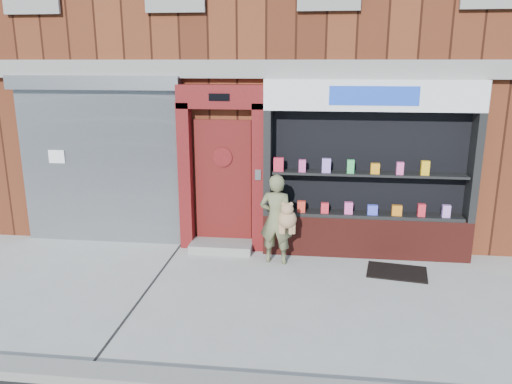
# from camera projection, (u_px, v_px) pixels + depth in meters

# --- Properties ---
(ground) EXTENTS (80.00, 80.00, 0.00)m
(ground) POSITION_uv_depth(u_px,v_px,m) (251.00, 295.00, 7.20)
(ground) COLOR #9E9E99
(ground) RESTS_ON ground
(building) EXTENTS (12.00, 8.16, 8.00)m
(building) POSITION_uv_depth(u_px,v_px,m) (283.00, 30.00, 11.94)
(building) COLOR #4B1F11
(building) RESTS_ON ground
(shutter_bay) EXTENTS (3.10, 0.30, 3.04)m
(shutter_bay) POSITION_uv_depth(u_px,v_px,m) (99.00, 151.00, 8.96)
(shutter_bay) COLOR gray
(shutter_bay) RESTS_ON ground
(red_door_bay) EXTENTS (1.52, 0.58, 2.90)m
(red_door_bay) POSITION_uv_depth(u_px,v_px,m) (222.00, 169.00, 8.70)
(red_door_bay) COLOR #500D0F
(red_door_bay) RESTS_ON ground
(pharmacy_bay) EXTENTS (3.50, 0.41, 3.00)m
(pharmacy_bay) POSITION_uv_depth(u_px,v_px,m) (367.00, 178.00, 8.39)
(pharmacy_bay) COLOR #561A14
(pharmacy_bay) RESTS_ON ground
(woman) EXTENTS (0.64, 0.49, 1.52)m
(woman) POSITION_uv_depth(u_px,v_px,m) (277.00, 219.00, 8.19)
(woman) COLOR #676945
(woman) RESTS_ON ground
(doormat) EXTENTS (1.02, 0.79, 0.02)m
(doormat) POSITION_uv_depth(u_px,v_px,m) (397.00, 272.00, 7.97)
(doormat) COLOR black
(doormat) RESTS_ON ground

